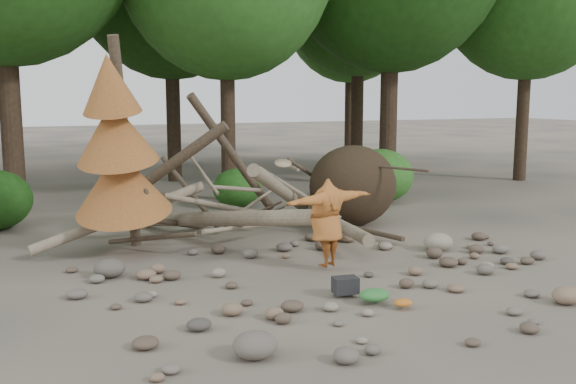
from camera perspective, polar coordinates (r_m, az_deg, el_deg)
name	(u,v)px	position (r m, az deg, el deg)	size (l,w,h in m)	color
ground	(340,284)	(11.03, 4.64, -8.20)	(120.00, 120.00, 0.00)	#514C44
deadfall_pile	(333,189)	(15.42, 4.01, 0.28)	(8.55, 5.24, 3.30)	#332619
dead_conifer	(118,151)	(12.88, -14.90, 3.55)	(2.06, 2.16, 4.35)	#4C3F30
bush_mid	(237,188)	(18.26, -4.53, 0.34)	(1.40, 1.40, 1.12)	#265F1B
bush_right	(380,176)	(19.27, 8.16, 1.44)	(2.00, 2.00, 1.60)	#307023
frisbee_thrower	(327,222)	(11.69, 3.46, -2.71)	(2.09, 1.02, 2.02)	#A85E26
backpack	(345,289)	(10.37, 5.12, -8.56)	(0.39, 0.26, 0.26)	black
cloth_green	(374,298)	(10.09, 7.68, -9.33)	(0.49, 0.41, 0.18)	#2D7030
cloth_orange	(403,306)	(9.93, 10.19, -9.92)	(0.30, 0.24, 0.11)	#BA631F
boulder_front_left	(255,345)	(8.05, -2.95, -13.42)	(0.56, 0.51, 0.34)	#615A51
boulder_front_right	(567,295)	(10.87, 23.52, -8.43)	(0.45, 0.41, 0.27)	#836951
boulder_mid_right	(438,242)	(13.62, 13.21, -4.34)	(0.61, 0.55, 0.37)	gray
boulder_mid_left	(110,268)	(11.80, -15.58, -6.54)	(0.55, 0.50, 0.33)	#58524A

